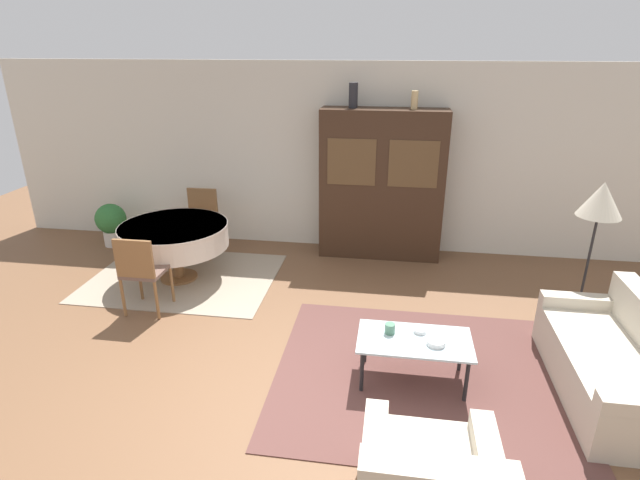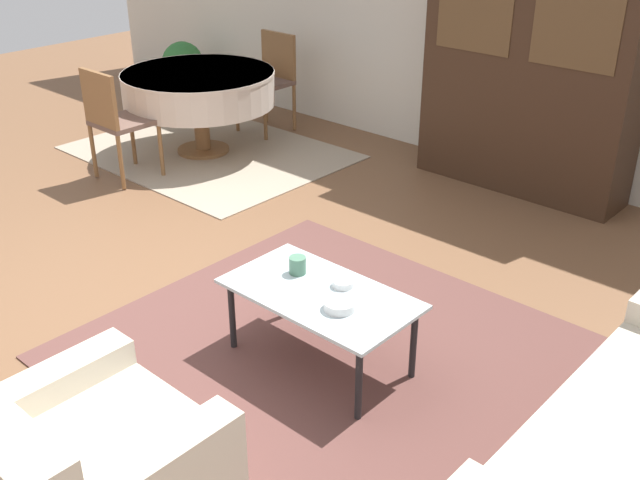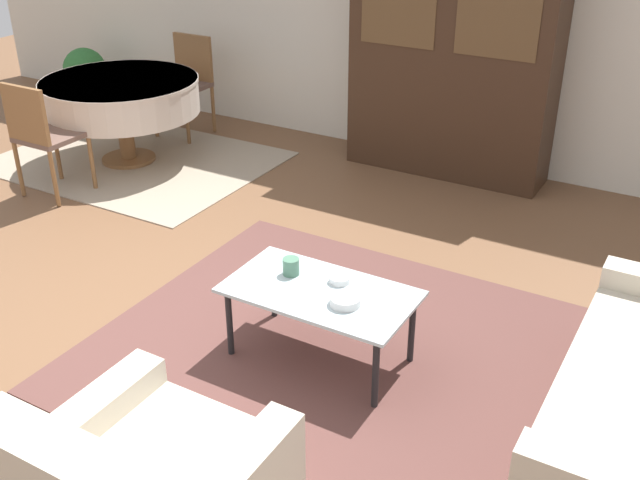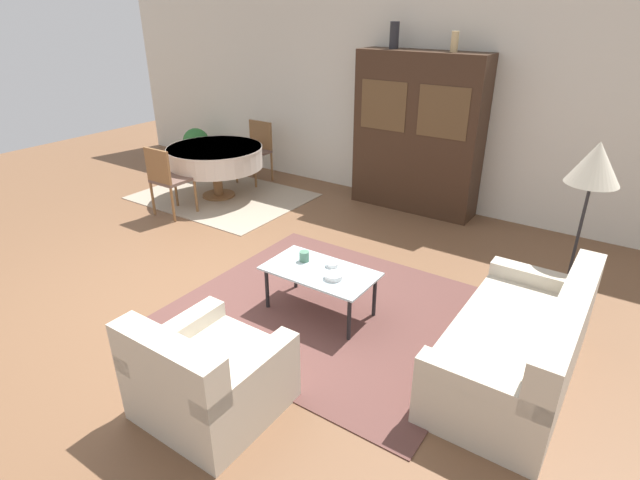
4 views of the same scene
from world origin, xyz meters
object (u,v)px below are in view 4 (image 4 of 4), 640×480
Objects in this scene: dining_chair_near at (167,177)px; vase_tall at (394,35)px; vase_short at (455,42)px; potted_plant at (196,144)px; dining_table at (215,157)px; coffee_table at (320,274)px; couch at (519,347)px; dining_chair_far at (256,147)px; floor_lamp at (595,168)px; cup at (304,256)px; armchair at (207,378)px; display_cabinet at (417,134)px; bowl at (334,276)px; bowl_small at (332,265)px.

dining_chair_near is 2.88× the size of vase_tall.
potted_plant is (-4.44, -0.26, -1.84)m from vase_short.
dining_table is at bearing -33.53° from potted_plant.
couch is at bearing 2.46° from coffee_table.
dining_table is 0.91m from dining_chair_far.
floor_lamp is 16.53× the size of cup.
potted_plant is (-6.26, 2.62, 0.08)m from couch.
vase_tall is at bearing 150.17° from floor_lamp.
armchair is at bearing -79.35° from cup.
display_cabinet reaches higher than armchair.
display_cabinet is 2.23× the size of dining_chair_far.
potted_plant is at bearing 67.31° from couch.
armchair is 6.19m from potted_plant.
couch is 1.71× the size of coffee_table.
dining_chair_near is at bearing 81.28° from couch.
coffee_table is at bearing -73.75° from vase_tall.
armchair is at bearing -121.98° from floor_lamp.
dining_chair_near is at bearing -140.32° from display_cabinet.
cup is at bearing -93.41° from vase_short.
couch is at bearing -52.67° from display_cabinet.
bowl is 5.43m from potted_plant.
vase_tall is at bearing 4.13° from potted_plant.
cup reaches higher than coffee_table.
display_cabinet is 21.66× the size of cup.
coffee_table is (-0.07, 1.49, 0.11)m from armchair.
vase_tall is (2.16, 0.34, 1.71)m from dining_chair_far.
armchair is 4.53m from display_cabinet.
dining_chair_near is 8.32× the size of bowl_small.
display_cabinet is 1.23m from vase_short.
vase_tall reaches higher than coffee_table.
dining_chair_near is at bearing 167.42° from bowl_small.
dining_chair_near is at bearing -51.89° from potted_plant.
coffee_table is 0.64× the size of floor_lamp.
floor_lamp is at bearing 36.76° from coffee_table.
coffee_table is 0.25m from cup.
couch is 4.84m from dining_chair_near.
floor_lamp is at bearing -4.36° from couch.
couch is at bearing 42.62° from armchair.
potted_plant is at bearing 168.44° from floor_lamp.
potted_plant is (-3.63, -0.26, -1.89)m from vase_tall.
potted_plant reaches higher than coffee_table.
dining_chair_near reaches higher than cup.
armchair is 0.55× the size of floor_lamp.
dining_table is at bearing 90.00° from dining_chair_far.
dining_chair_far is at bearing -173.52° from vase_short.
vase_short is at bearing 140.82° from floor_lamp.
couch is 1.77m from coffee_table.
vase_short reaches higher than coffee_table.
vase_tall is at bearing 44.87° from dining_chair_near.
coffee_table is 9.01× the size of bowl_small.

